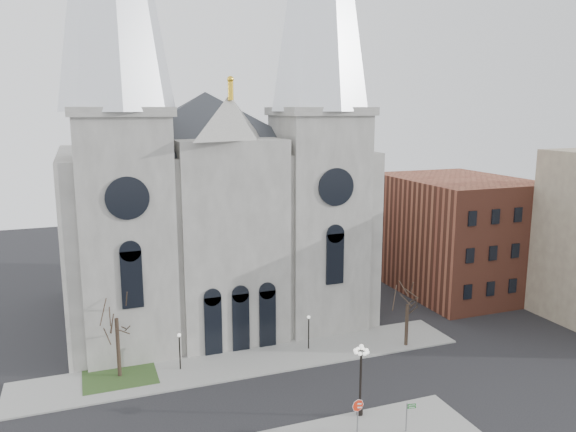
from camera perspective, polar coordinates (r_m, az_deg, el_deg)
name	(u,v)px	position (r m, az deg, el deg)	size (l,w,h in m)	color
ground	(293,426)	(42.70, 0.50, -20.57)	(160.00, 160.00, 0.00)	black
sidewalk_far	(249,361)	(51.86, -4.02, -14.51)	(40.00, 6.00, 0.14)	gray
grass_patch	(120,376)	(51.10, -16.71, -15.34)	(6.00, 5.00, 0.18)	#324F22
cathedral	(213,146)	(58.46, -7.61, 7.06)	(33.00, 26.66, 54.00)	gray
bg_building_brick	(456,234)	(72.29, 16.66, -1.78)	(14.00, 18.00, 14.00)	brown
tree_left	(116,315)	(48.97, -17.06, -9.55)	(3.20, 3.20, 7.50)	#2C2119
tree_right	(408,302)	(54.36, 12.06, -8.49)	(3.20, 3.20, 6.00)	#2C2119
ped_lamp_left	(179,345)	(50.17, -10.97, -12.76)	(0.32, 0.32, 3.26)	black
ped_lamp_right	(309,326)	(53.22, 2.11, -11.14)	(0.32, 0.32, 3.26)	black
stop_sign	(358,409)	(41.09, 7.11, -18.87)	(0.88, 0.29, 2.54)	slate
globe_lamp	(361,371)	(42.44, 7.41, -15.33)	(1.28, 1.28, 5.51)	black
street_name_sign	(408,414)	(42.10, 12.07, -19.11)	(0.67, 0.17, 2.12)	slate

